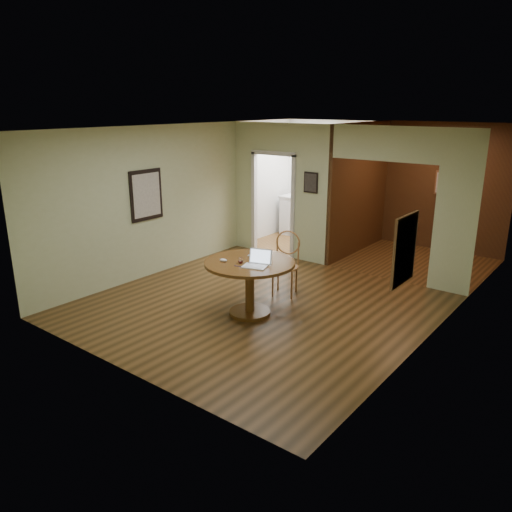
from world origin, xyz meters
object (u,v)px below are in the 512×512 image
Objects in this scene: dining_table at (250,275)px; open_laptop at (257,262)px; closed_laptop at (257,257)px; chair at (286,259)px.

open_laptop is (0.22, -0.10, 0.28)m from dining_table.
dining_table is 4.24× the size of closed_laptop.
open_laptop reaches higher than dining_table.
dining_table is 1.06m from chair.
dining_table is 0.37m from open_laptop.
chair is at bearing 93.92° from dining_table.
open_laptop reaches higher than closed_laptop.
chair is 3.35× the size of closed_laptop.
closed_laptop is at bearing 94.86° from dining_table.
chair is 0.89m from closed_laptop.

